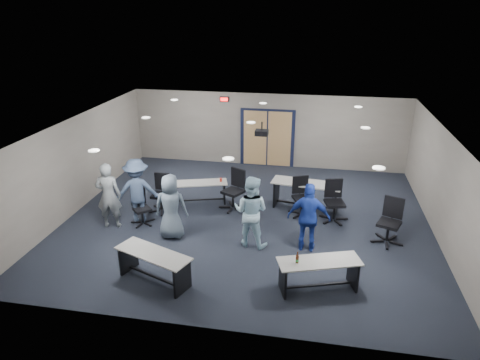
% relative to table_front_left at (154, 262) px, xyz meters
% --- Properties ---
extents(floor, '(10.00, 10.00, 0.00)m').
position_rel_table_front_left_xyz_m(floor, '(1.50, 3.26, -0.48)').
color(floor, black).
rests_on(floor, ground).
extents(back_wall, '(10.00, 0.04, 2.70)m').
position_rel_table_front_left_xyz_m(back_wall, '(1.50, 7.76, 0.87)').
color(back_wall, slate).
rests_on(back_wall, floor).
extents(front_wall, '(10.00, 0.04, 2.70)m').
position_rel_table_front_left_xyz_m(front_wall, '(1.50, -1.24, 0.87)').
color(front_wall, slate).
rests_on(front_wall, floor).
extents(left_wall, '(0.04, 9.00, 2.70)m').
position_rel_table_front_left_xyz_m(left_wall, '(-3.50, 3.26, 0.87)').
color(left_wall, slate).
rests_on(left_wall, floor).
extents(right_wall, '(0.04, 9.00, 2.70)m').
position_rel_table_front_left_xyz_m(right_wall, '(6.50, 3.26, 0.87)').
color(right_wall, slate).
rests_on(right_wall, floor).
extents(ceiling, '(10.00, 9.00, 0.04)m').
position_rel_table_front_left_xyz_m(ceiling, '(1.50, 3.26, 2.22)').
color(ceiling, silver).
rests_on(ceiling, back_wall).
extents(double_door, '(2.00, 0.07, 2.20)m').
position_rel_table_front_left_xyz_m(double_door, '(1.50, 7.72, 0.57)').
color(double_door, black).
rests_on(double_door, back_wall).
extents(exit_sign, '(0.32, 0.07, 0.18)m').
position_rel_table_front_left_xyz_m(exit_sign, '(-0.10, 7.70, 1.97)').
color(exit_sign, black).
rests_on(exit_sign, back_wall).
extents(ceiling_projector, '(0.35, 0.32, 0.37)m').
position_rel_table_front_left_xyz_m(ceiling_projector, '(1.80, 3.76, 1.92)').
color(ceiling_projector, black).
rests_on(ceiling_projector, ceiling).
extents(ceiling_can_lights, '(6.24, 5.74, 0.02)m').
position_rel_table_front_left_xyz_m(ceiling_can_lights, '(1.50, 3.51, 2.19)').
color(ceiling_can_lights, white).
rests_on(ceiling_can_lights, ceiling).
extents(table_front_left, '(1.84, 1.18, 0.71)m').
position_rel_table_front_left_xyz_m(table_front_left, '(0.00, 0.00, 0.00)').
color(table_front_left, '#A6A49D').
rests_on(table_front_left, floor).
extents(table_front_right, '(1.82, 1.09, 0.96)m').
position_rel_table_front_left_xyz_m(table_front_right, '(3.50, 0.34, -0.00)').
color(table_front_right, '#A6A49D').
rests_on(table_front_right, floor).
extents(table_back_left, '(1.73, 1.00, 0.77)m').
position_rel_table_front_left_xyz_m(table_back_left, '(-0.08, 4.08, -0.03)').
color(table_back_left, '#A6A49D').
rests_on(table_back_left, floor).
extents(table_back_right, '(2.08, 0.94, 0.81)m').
position_rel_table_front_left_xyz_m(table_back_right, '(3.08, 4.27, 0.07)').
color(table_back_right, '#A6A49D').
rests_on(table_back_right, floor).
extents(chair_back_a, '(0.70, 0.70, 1.11)m').
position_rel_table_front_left_xyz_m(chair_back_a, '(-1.05, 3.31, 0.07)').
color(chair_back_a, black).
rests_on(chair_back_a, floor).
extents(chair_back_b, '(1.02, 1.02, 1.20)m').
position_rel_table_front_left_xyz_m(chair_back_b, '(0.98, 3.83, 0.11)').
color(chair_back_b, black).
rests_on(chair_back_b, floor).
extents(chair_back_c, '(0.92, 0.92, 1.12)m').
position_rel_table_front_left_xyz_m(chair_back_c, '(3.00, 3.79, 0.07)').
color(chair_back_c, black).
rests_on(chair_back_c, floor).
extents(chair_back_d, '(0.88, 0.88, 1.17)m').
position_rel_table_front_left_xyz_m(chair_back_d, '(3.90, 3.60, 0.10)').
color(chair_back_d, black).
rests_on(chair_back_d, floor).
extents(chair_loose_left, '(0.86, 0.86, 0.97)m').
position_rel_table_front_left_xyz_m(chair_loose_left, '(-1.29, 2.47, -0.00)').
color(chair_loose_left, black).
rests_on(chair_loose_left, floor).
extents(chair_loose_right, '(0.97, 0.97, 1.18)m').
position_rel_table_front_left_xyz_m(chair_loose_right, '(5.21, 2.61, 0.10)').
color(chair_loose_right, black).
rests_on(chair_loose_right, floor).
extents(person_gray, '(0.74, 0.56, 1.83)m').
position_rel_table_front_left_xyz_m(person_gray, '(-2.06, 2.18, 0.43)').
color(person_gray, gray).
rests_on(person_gray, floor).
extents(person_plaid, '(0.90, 0.64, 1.72)m').
position_rel_table_front_left_xyz_m(person_plaid, '(-0.25, 1.93, 0.38)').
color(person_plaid, slate).
rests_on(person_plaid, floor).
extents(person_lightblue, '(1.01, 0.85, 1.83)m').
position_rel_table_front_left_xyz_m(person_lightblue, '(1.81, 1.92, 0.43)').
color(person_lightblue, '#C0EBFF').
rests_on(person_lightblue, floor).
extents(person_navy, '(1.05, 0.48, 1.75)m').
position_rel_table_front_left_xyz_m(person_navy, '(3.22, 1.92, 0.39)').
color(person_navy, '#1C379E').
rests_on(person_navy, floor).
extents(person_back, '(1.34, 1.05, 1.83)m').
position_rel_table_front_left_xyz_m(person_back, '(-1.44, 2.61, 0.43)').
color(person_back, '#415476').
rests_on(person_back, floor).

